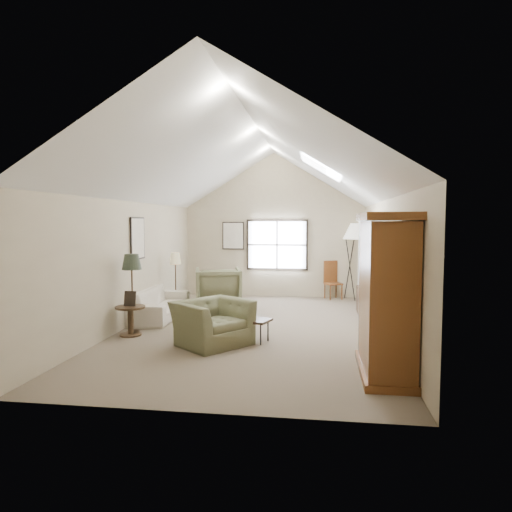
# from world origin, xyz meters

# --- Properties ---
(room_shell) EXTENTS (5.01, 8.01, 4.00)m
(room_shell) POSITION_xyz_m (0.00, 0.00, 3.21)
(room_shell) COLOR #6C614D
(room_shell) RESTS_ON ground
(window) EXTENTS (1.72, 0.08, 1.42)m
(window) POSITION_xyz_m (0.10, 3.96, 1.45)
(window) COLOR black
(window) RESTS_ON room_shell
(skylight) EXTENTS (0.80, 1.20, 0.52)m
(skylight) POSITION_xyz_m (1.30, 0.90, 3.22)
(skylight) COLOR white
(skylight) RESTS_ON room_shell
(wall_art) EXTENTS (1.97, 3.71, 0.88)m
(wall_art) POSITION_xyz_m (-1.88, 1.94, 1.73)
(wall_art) COLOR black
(wall_art) RESTS_ON room_shell
(armoire) EXTENTS (0.60, 1.50, 2.20)m
(armoire) POSITION_xyz_m (2.18, -2.40, 1.10)
(armoire) COLOR brown
(armoire) RESTS_ON ground
(tv_alcove) EXTENTS (0.32, 1.30, 2.10)m
(tv_alcove) POSITION_xyz_m (2.34, 1.60, 1.15)
(tv_alcove) COLOR white
(tv_alcove) RESTS_ON ground
(media_console) EXTENTS (0.34, 1.18, 0.60)m
(media_console) POSITION_xyz_m (2.32, 1.60, 0.30)
(media_console) COLOR #382316
(media_console) RESTS_ON ground
(tv_panel) EXTENTS (0.05, 0.90, 0.55)m
(tv_panel) POSITION_xyz_m (2.32, 1.60, 0.92)
(tv_panel) COLOR black
(tv_panel) RESTS_ON media_console
(sofa) EXTENTS (0.95, 2.22, 0.64)m
(sofa) POSITION_xyz_m (-2.20, 0.75, 0.32)
(sofa) COLOR beige
(sofa) RESTS_ON ground
(armchair_near) EXTENTS (1.52, 1.54, 0.75)m
(armchair_near) POSITION_xyz_m (-0.52, -1.25, 0.38)
(armchair_near) COLOR #70714F
(armchair_near) RESTS_ON ground
(armchair_far) EXTENTS (1.31, 1.33, 0.99)m
(armchair_far) POSITION_xyz_m (-1.13, 1.94, 0.50)
(armchair_far) COLOR #5F6144
(armchair_far) RESTS_ON ground
(coffee_table) EXTENTS (0.88, 0.66, 0.40)m
(coffee_table) POSITION_xyz_m (0.04, -0.94, 0.20)
(coffee_table) COLOR #321D14
(coffee_table) RESTS_ON ground
(bowl) EXTENTS (0.24, 0.24, 0.05)m
(bowl) POSITION_xyz_m (0.04, -0.94, 0.43)
(bowl) COLOR #382017
(bowl) RESTS_ON coffee_table
(side_table) EXTENTS (0.57, 0.57, 0.55)m
(side_table) POSITION_xyz_m (-2.16, -0.85, 0.27)
(side_table) COLOR #3A2618
(side_table) RESTS_ON ground
(side_chair) EXTENTS (0.53, 0.53, 1.03)m
(side_chair) POSITION_xyz_m (1.66, 3.70, 0.52)
(side_chair) COLOR brown
(side_chair) RESTS_ON ground
(tripod_lamp) EXTENTS (0.62, 0.62, 2.09)m
(tripod_lamp) POSITION_xyz_m (2.20, 3.70, 1.04)
(tripod_lamp) COLOR silver
(tripod_lamp) RESTS_ON ground
(dark_lamp) EXTENTS (0.38, 0.38, 1.52)m
(dark_lamp) POSITION_xyz_m (-2.20, -0.65, 0.76)
(dark_lamp) COLOR #242B1E
(dark_lamp) RESTS_ON ground
(tan_lamp) EXTENTS (0.28, 0.28, 1.37)m
(tan_lamp) POSITION_xyz_m (-2.20, 1.95, 0.68)
(tan_lamp) COLOR tan
(tan_lamp) RESTS_ON ground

